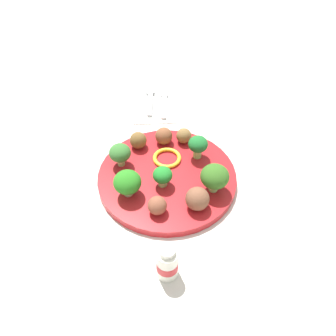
{
  "coord_description": "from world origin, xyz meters",
  "views": [
    {
      "loc": [
        -0.52,
        0.0,
        0.57
      ],
      "look_at": [
        0.0,
        0.0,
        0.04
      ],
      "focal_mm": 40.52,
      "sensor_mm": 36.0,
      "label": 1
    }
  ],
  "objects_px": {
    "meatball_front_right": "(139,140)",
    "pepper_ring_near_rim": "(168,158)",
    "broccoli_floret_back_right": "(121,153)",
    "broccoli_floret_mid_left": "(199,145)",
    "meatball_center": "(185,136)",
    "yogurt_bottle": "(169,263)",
    "broccoli_floret_front_left": "(164,176)",
    "meatball_mid_right": "(198,199)",
    "napkin": "(158,102)",
    "broccoli_floret_front_right": "(128,182)",
    "meatball_near_rim": "(158,206)",
    "fork": "(151,99)",
    "knife": "(165,98)",
    "plate": "(168,178)",
    "broccoli_floret_center": "(216,177)",
    "meatball_far_rim": "(165,136)"
  },
  "relations": [
    {
      "from": "meatball_mid_right",
      "to": "broccoli_floret_front_right",
      "type": "bearing_deg",
      "value": 76.39
    },
    {
      "from": "pepper_ring_near_rim",
      "to": "broccoli_floret_back_right",
      "type": "bearing_deg",
      "value": 98.57
    },
    {
      "from": "broccoli_floret_front_right",
      "to": "knife",
      "type": "distance_m",
      "value": 0.33
    },
    {
      "from": "meatball_mid_right",
      "to": "knife",
      "type": "bearing_deg",
      "value": 9.81
    },
    {
      "from": "broccoli_floret_center",
      "to": "yogurt_bottle",
      "type": "distance_m",
      "value": 0.19
    },
    {
      "from": "broccoli_floret_front_right",
      "to": "yogurt_bottle",
      "type": "height_order",
      "value": "yogurt_bottle"
    },
    {
      "from": "broccoli_floret_center",
      "to": "meatball_front_right",
      "type": "xyz_separation_m",
      "value": [
        0.12,
        0.15,
        -0.02
      ]
    },
    {
      "from": "napkin",
      "to": "yogurt_bottle",
      "type": "height_order",
      "value": "yogurt_bottle"
    },
    {
      "from": "fork",
      "to": "knife",
      "type": "height_order",
      "value": "same"
    },
    {
      "from": "napkin",
      "to": "broccoli_floret_mid_left",
      "type": "bearing_deg",
      "value": -157.53
    },
    {
      "from": "broccoli_floret_back_right",
      "to": "meatball_far_rim",
      "type": "distance_m",
      "value": 0.11
    },
    {
      "from": "broccoli_floret_front_right",
      "to": "meatball_far_rim",
      "type": "bearing_deg",
      "value": -24.45
    },
    {
      "from": "meatball_near_rim",
      "to": "meatball_far_rim",
      "type": "xyz_separation_m",
      "value": [
        0.19,
        -0.01,
        0.0
      ]
    },
    {
      "from": "plate",
      "to": "broccoli_floret_mid_left",
      "type": "height_order",
      "value": "broccoli_floret_mid_left"
    },
    {
      "from": "meatball_center",
      "to": "meatball_mid_right",
      "type": "xyz_separation_m",
      "value": [
        -0.18,
        -0.02,
        0.01
      ]
    },
    {
      "from": "broccoli_floret_back_right",
      "to": "fork",
      "type": "distance_m",
      "value": 0.25
    },
    {
      "from": "yogurt_bottle",
      "to": "broccoli_floret_mid_left",
      "type": "bearing_deg",
      "value": -13.4
    },
    {
      "from": "meatball_center",
      "to": "yogurt_bottle",
      "type": "relative_size",
      "value": 0.47
    },
    {
      "from": "meatball_near_rim",
      "to": "knife",
      "type": "bearing_deg",
      "value": -1.81
    },
    {
      "from": "meatball_far_rim",
      "to": "broccoli_floret_front_right",
      "type": "bearing_deg",
      "value": 155.55
    },
    {
      "from": "plate",
      "to": "broccoli_floret_center",
      "type": "xyz_separation_m",
      "value": [
        -0.04,
        -0.09,
        0.04
      ]
    },
    {
      "from": "meatball_center",
      "to": "napkin",
      "type": "bearing_deg",
      "value": 20.29
    },
    {
      "from": "broccoli_floret_front_right",
      "to": "meatball_center",
      "type": "relative_size",
      "value": 1.64
    },
    {
      "from": "napkin",
      "to": "meatball_mid_right",
      "type": "bearing_deg",
      "value": -167.1
    },
    {
      "from": "meatball_center",
      "to": "broccoli_floret_front_right",
      "type": "bearing_deg",
      "value": 143.63
    },
    {
      "from": "meatball_center",
      "to": "meatball_front_right",
      "type": "xyz_separation_m",
      "value": [
        -0.02,
        0.1,
        0.0
      ]
    },
    {
      "from": "broccoli_floret_center",
      "to": "meatball_near_rim",
      "type": "distance_m",
      "value": 0.12
    },
    {
      "from": "broccoli_floret_front_left",
      "to": "meatball_mid_right",
      "type": "distance_m",
      "value": 0.08
    },
    {
      "from": "plate",
      "to": "meatball_center",
      "type": "relative_size",
      "value": 8.38
    },
    {
      "from": "pepper_ring_near_rim",
      "to": "fork",
      "type": "xyz_separation_m",
      "value": [
        0.23,
        0.04,
        -0.01
      ]
    },
    {
      "from": "meatball_center",
      "to": "fork",
      "type": "bearing_deg",
      "value": 24.7
    },
    {
      "from": "meatball_front_right",
      "to": "pepper_ring_near_rim",
      "type": "distance_m",
      "value": 0.07
    },
    {
      "from": "meatball_front_right",
      "to": "fork",
      "type": "bearing_deg",
      "value": -5.78
    },
    {
      "from": "meatball_center",
      "to": "meatball_mid_right",
      "type": "distance_m",
      "value": 0.18
    },
    {
      "from": "pepper_ring_near_rim",
      "to": "knife",
      "type": "xyz_separation_m",
      "value": [
        0.23,
        0.01,
        -0.01
      ]
    },
    {
      "from": "broccoli_floret_mid_left",
      "to": "meatball_front_right",
      "type": "distance_m",
      "value": 0.13
    },
    {
      "from": "meatball_center",
      "to": "napkin",
      "type": "relative_size",
      "value": 0.2
    },
    {
      "from": "meatball_mid_right",
      "to": "broccoli_floret_front_left",
      "type": "bearing_deg",
      "value": 49.14
    },
    {
      "from": "plate",
      "to": "broccoli_floret_back_right",
      "type": "distance_m",
      "value": 0.11
    },
    {
      "from": "meatball_front_right",
      "to": "pepper_ring_near_rim",
      "type": "bearing_deg",
      "value": -123.06
    },
    {
      "from": "meatball_near_rim",
      "to": "meatball_mid_right",
      "type": "height_order",
      "value": "meatball_mid_right"
    },
    {
      "from": "broccoli_floret_center",
      "to": "yogurt_bottle",
      "type": "xyz_separation_m",
      "value": [
        -0.17,
        0.09,
        -0.02
      ]
    },
    {
      "from": "meatball_center",
      "to": "yogurt_bottle",
      "type": "distance_m",
      "value": 0.31
    },
    {
      "from": "broccoli_floret_front_left",
      "to": "broccoli_floret_mid_left",
      "type": "bearing_deg",
      "value": -42.35
    },
    {
      "from": "meatball_front_right",
      "to": "broccoli_floret_back_right",
      "type": "bearing_deg",
      "value": 148.34
    },
    {
      "from": "meatball_center",
      "to": "fork",
      "type": "distance_m",
      "value": 0.19
    },
    {
      "from": "broccoli_floret_front_right",
      "to": "meatball_far_rim",
      "type": "distance_m",
      "value": 0.16
    },
    {
      "from": "knife",
      "to": "yogurt_bottle",
      "type": "height_order",
      "value": "yogurt_bottle"
    },
    {
      "from": "broccoli_floret_mid_left",
      "to": "meatball_far_rim",
      "type": "height_order",
      "value": "broccoli_floret_mid_left"
    },
    {
      "from": "broccoli_floret_back_right",
      "to": "broccoli_floret_mid_left",
      "type": "relative_size",
      "value": 0.98
    }
  ]
}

